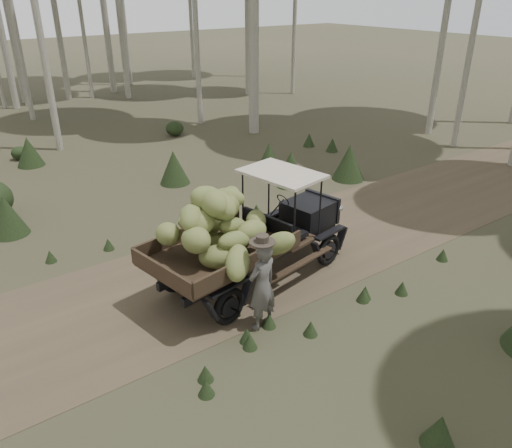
{
  "coord_description": "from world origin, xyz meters",
  "views": [
    {
      "loc": [
        -4.43,
        -8.16,
        5.77
      ],
      "look_at": [
        1.04,
        -0.55,
        1.29
      ],
      "focal_mm": 35.0,
      "sensor_mm": 36.0,
      "label": 1
    }
  ],
  "objects": [
    {
      "name": "farmer",
      "position": [
        0.12,
        -2.02,
        0.9
      ],
      "size": [
        0.7,
        0.54,
        1.9
      ],
      "rotation": [
        0.0,
        0.0,
        3.31
      ],
      "color": "#4F4D48",
      "rests_on": "ground"
    },
    {
      "name": "dirt_track",
      "position": [
        0.0,
        0.0,
        0.0
      ],
      "size": [
        70.0,
        4.0,
        0.01
      ],
      "primitive_type": "cube",
      "color": "brown",
      "rests_on": "ground"
    },
    {
      "name": "undergrowth",
      "position": [
        -0.4,
        0.44,
        0.54
      ],
      "size": [
        17.33,
        23.37,
        1.3
      ],
      "color": "#233319",
      "rests_on": "ground"
    },
    {
      "name": "banana_truck",
      "position": [
        0.48,
        -0.71,
        1.42
      ],
      "size": [
        5.07,
        2.83,
        2.53
      ],
      "rotation": [
        0.0,
        0.0,
        0.18
      ],
      "color": "black",
      "rests_on": "ground"
    },
    {
      "name": "ground",
      "position": [
        0.0,
        0.0,
        0.0
      ],
      "size": [
        120.0,
        120.0,
        0.0
      ],
      "primitive_type": "plane",
      "color": "#473D2B",
      "rests_on": "ground"
    }
  ]
}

